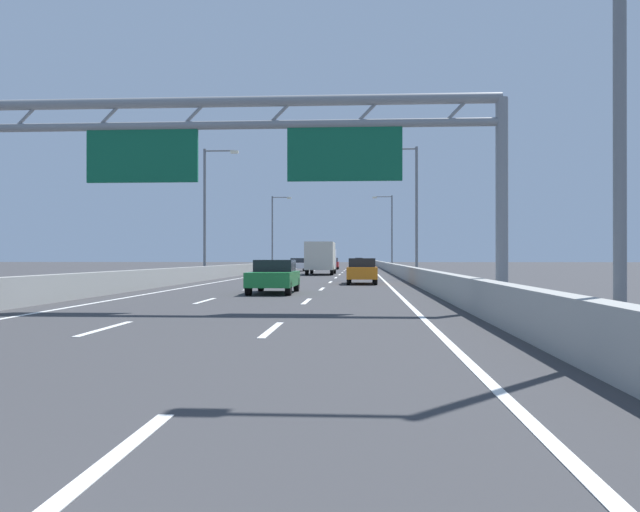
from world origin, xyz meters
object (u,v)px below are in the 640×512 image
streetlamp_left_mid (208,205)px  white_car (298,264)px  streetlamp_right_far (390,228)px  orange_car (362,271)px  blue_car (359,261)px  sign_gantry (238,148)px  box_truck (321,257)px  streetlamp_right_mid (413,204)px  streetlamp_right_near (604,9)px  green_car (274,276)px  streetlamp_left_far (274,228)px  red_car (332,264)px

streetlamp_left_mid → white_car: (3.97, 27.77, -4.63)m
streetlamp_right_far → orange_car: size_ratio=2.14×
streetlamp_right_far → blue_car: size_ratio=2.22×
orange_car → sign_gantry: bearing=-101.1°
box_truck → orange_car: bearing=-80.0°
streetlamp_right_mid → box_truck: (-7.36, 12.05, -3.79)m
streetlamp_right_near → green_car: streetlamp_right_near is taller
sign_gantry → orange_car: sign_gantry is taller
streetlamp_left_far → white_car: streetlamp_left_far is taller
red_car → streetlamp_right_near: bearing=-84.3°
streetlamp_left_mid → white_car: bearing=81.9°
red_car → blue_car: 51.36m
blue_car → white_car: (-6.85, -62.30, -0.01)m
streetlamp_right_far → green_car: size_ratio=2.15×
streetlamp_right_mid → orange_car: size_ratio=2.14×
streetlamp_right_mid → streetlamp_right_far: (0.00, 36.67, 0.00)m
green_car → blue_car: (3.39, 109.20, 0.03)m
green_car → white_car: (-3.46, 46.89, 0.03)m
streetlamp_left_mid → streetlamp_left_far: 36.67m
streetlamp_left_mid → streetlamp_left_far: same height
streetlamp_left_mid → blue_car: streetlamp_left_mid is taller
sign_gantry → streetlamp_right_mid: bearing=75.0°
streetlamp_right_mid → blue_car: bearing=92.6°
streetlamp_right_near → streetlamp_left_far: bearing=101.5°
orange_car → blue_car: 98.90m
streetlamp_right_near → green_car: bearing=113.2°
streetlamp_right_mid → sign_gantry: bearing=-105.0°
orange_car → box_truck: (-3.66, 20.88, 0.84)m
sign_gantry → blue_car: (3.32, 117.83, -4.03)m
green_car → blue_car: bearing=88.2°
streetlamp_right_mid → streetlamp_right_far: 36.67m
sign_gantry → streetlamp_left_far: size_ratio=1.68×
streetlamp_left_far → streetlamp_right_far: same height
streetlamp_right_mid → red_car: streetlamp_right_mid is taller
streetlamp_right_near → streetlamp_right_far: size_ratio=1.00×
streetlamp_right_near → streetlamp_left_far: 74.84m
streetlamp_right_mid → blue_car: (-4.11, 90.07, -4.62)m
streetlamp_right_mid → streetlamp_right_far: same height
sign_gantry → streetlamp_right_mid: 28.74m
orange_car → red_car: bearing=94.7°
streetlamp_right_far → box_truck: 25.97m
green_car → blue_car: blue_car is taller
streetlamp_left_far → sign_gantry: bearing=-83.4°
blue_car → box_truck: box_truck is taller
streetlamp_left_mid → white_car: streetlamp_left_mid is taller
green_car → blue_car: size_ratio=1.03×
streetlamp_right_near → streetlamp_left_mid: 39.59m
sign_gantry → streetlamp_right_far: bearing=83.4°
sign_gantry → white_car: sign_gantry is taller
streetlamp_left_far → streetlamp_right_far: 14.93m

